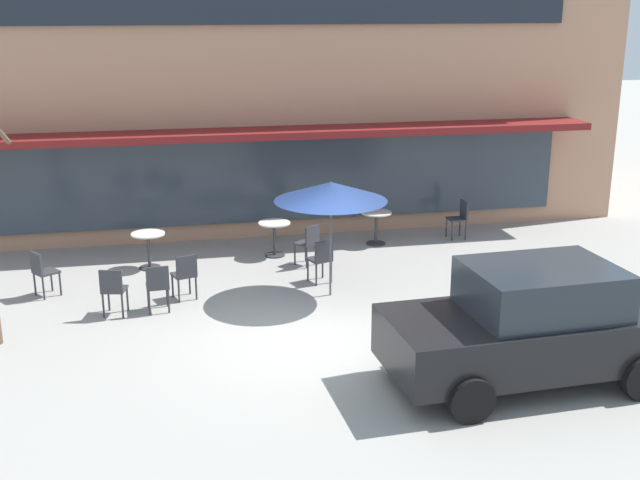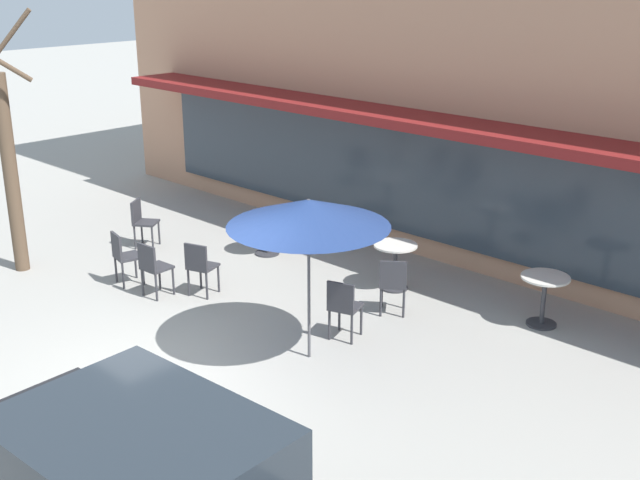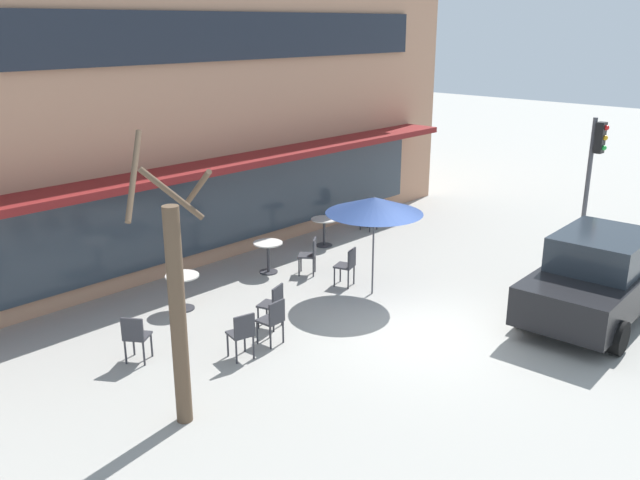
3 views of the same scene
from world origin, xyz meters
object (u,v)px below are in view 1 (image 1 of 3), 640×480
(cafe_chair_4, at_px, (42,270))
(cafe_chair_6, at_px, (321,258))
(cafe_chair_0, at_px, (113,288))
(cafe_table_near_wall, at_px, (149,244))
(cafe_chair_1, at_px, (185,273))
(parked_sedan, at_px, (532,325))
(cafe_table_by_tree, at_px, (274,233))
(cafe_table_streetside, at_px, (376,222))
(patio_umbrella_green_folded, at_px, (331,191))
(cafe_chair_5, at_px, (460,217))
(cafe_chair_2, at_px, (309,242))
(cafe_chair_3, at_px, (158,284))

(cafe_chair_4, height_order, cafe_chair_6, same)
(cafe_chair_0, bearing_deg, cafe_table_near_wall, 76.69)
(cafe_chair_1, height_order, parked_sedan, parked_sedan)
(cafe_chair_1, xyz_separation_m, cafe_chair_6, (2.67, 0.40, 0.00))
(cafe_chair_6, relative_size, parked_sedan, 0.21)
(cafe_chair_6, bearing_deg, cafe_table_by_tree, 108.24)
(cafe_chair_4, bearing_deg, cafe_table_streetside, 16.08)
(cafe_table_by_tree, distance_m, cafe_chair_6, 2.05)
(patio_umbrella_green_folded, relative_size, parked_sedan, 0.51)
(cafe_table_near_wall, height_order, parked_sedan, parked_sedan)
(cafe_chair_4, distance_m, cafe_chair_5, 9.35)
(cafe_chair_0, height_order, cafe_chair_6, same)
(cafe_table_by_tree, xyz_separation_m, cafe_chair_1, (-2.03, -2.34, 0.01))
(cafe_table_streetside, height_order, cafe_chair_0, cafe_chair_0)
(cafe_table_near_wall, bearing_deg, cafe_chair_2, -8.59)
(cafe_chair_0, height_order, cafe_chair_1, same)
(cafe_table_streetside, height_order, cafe_chair_4, cafe_chair_4)
(cafe_chair_2, relative_size, cafe_chair_6, 1.00)
(cafe_table_streetside, height_order, patio_umbrella_green_folded, patio_umbrella_green_folded)
(cafe_chair_4, relative_size, cafe_chair_6, 1.00)
(cafe_chair_1, bearing_deg, cafe_table_near_wall, 108.07)
(cafe_table_near_wall, xyz_separation_m, patio_umbrella_green_folded, (3.36, -2.34, 1.51))
(cafe_table_streetside, xyz_separation_m, parked_sedan, (0.34, -7.14, 0.36))
(cafe_table_by_tree, distance_m, parked_sedan, 7.28)
(cafe_table_streetside, relative_size, cafe_chair_4, 0.85)
(cafe_table_streetside, bearing_deg, parked_sedan, -87.26)
(patio_umbrella_green_folded, relative_size, cafe_chair_1, 2.47)
(cafe_chair_3, height_order, cafe_chair_5, same)
(cafe_chair_5, height_order, cafe_chair_6, same)
(cafe_chair_6, xyz_separation_m, parked_sedan, (2.11, -4.79, 0.35))
(cafe_chair_3, relative_size, cafe_chair_5, 1.00)
(cafe_chair_5, distance_m, parked_sedan, 7.42)
(cafe_table_near_wall, xyz_separation_m, cafe_chair_4, (-1.96, -1.32, 0.01))
(patio_umbrella_green_folded, relative_size, cafe_chair_5, 2.47)
(cafe_table_by_tree, xyz_separation_m, cafe_chair_2, (0.61, -0.81, 0.01))
(cafe_chair_0, distance_m, cafe_chair_5, 8.47)
(cafe_table_streetside, bearing_deg, cafe_table_by_tree, -170.37)
(cafe_chair_2, bearing_deg, cafe_chair_1, -149.83)
(cafe_table_near_wall, bearing_deg, cafe_chair_4, -146.06)
(cafe_table_near_wall, relative_size, cafe_chair_0, 0.85)
(cafe_table_by_tree, bearing_deg, cafe_chair_4, -160.72)
(cafe_chair_0, relative_size, cafe_chair_3, 1.00)
(cafe_table_near_wall, distance_m, cafe_chair_4, 2.36)
(patio_umbrella_green_folded, bearing_deg, cafe_chair_1, 173.46)
(cafe_table_streetside, relative_size, cafe_table_by_tree, 1.00)
(cafe_table_near_wall, relative_size, cafe_chair_2, 0.85)
(patio_umbrella_green_folded, relative_size, cafe_chair_3, 2.47)
(cafe_chair_1, height_order, cafe_chair_3, same)
(cafe_table_by_tree, distance_m, patio_umbrella_green_folded, 3.12)
(cafe_chair_3, distance_m, cafe_chair_5, 7.76)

